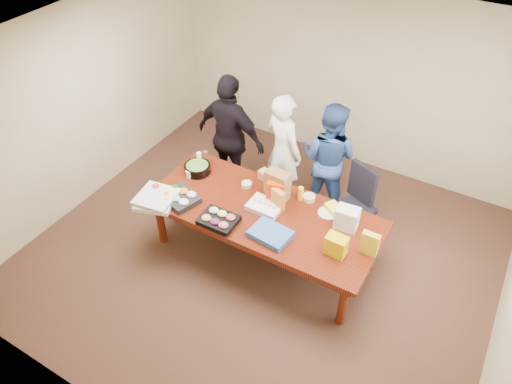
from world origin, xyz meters
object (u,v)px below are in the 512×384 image
Objects in this scene: person_right at (328,158)px; sheet_cake at (265,206)px; salad_bowl at (197,168)px; conference_table at (263,233)px; person_center at (283,151)px; office_chair at (354,207)px.

sheet_cake is (-0.27, -1.23, -0.03)m from person_right.
salad_bowl is at bearing 38.53° from person_right.
person_right is 4.15× the size of sheet_cake.
person_center is at bearing 106.00° from conference_table.
person_right reaches higher than conference_table.
person_center is 4.98× the size of salad_bowl.
person_right is (0.57, 0.21, -0.03)m from person_center.
salad_bowl reaches higher than sheet_cake.
salad_bowl is at bearing -138.62° from office_chair.
person_right is 4.78× the size of salad_bowl.
person_right is at bearing 78.28° from conference_table.
person_center is at bearing 21.36° from person_right.
conference_table is 1.20m from person_center.
person_center is at bearing -166.17° from office_chair.
office_chair is at bearing 147.45° from person_right.
conference_table is 1.37m from person_right.
person_center reaches higher than office_chair.
sheet_cake is (-0.01, 0.04, 0.41)m from conference_table.
person_center is at bearing 46.35° from salad_bowl.
person_right is 1.26m from sheet_cake.
person_center is 1.04× the size of person_right.
sheet_cake is 1.15× the size of salad_bowl.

